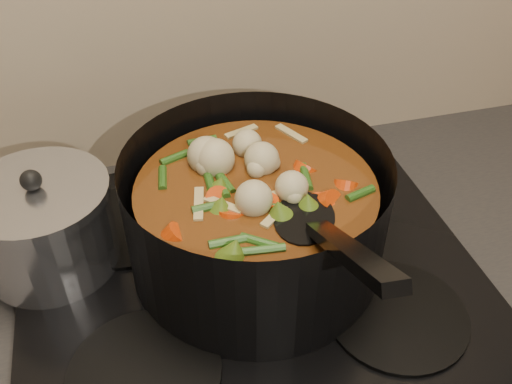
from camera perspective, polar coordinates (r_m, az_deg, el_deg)
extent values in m
cube|color=black|center=(0.83, -0.62, -9.73)|extent=(2.64, 0.64, 0.05)
cube|color=black|center=(0.81, -0.64, -8.09)|extent=(0.62, 0.54, 0.02)
cylinder|color=black|center=(0.70, -11.09, -17.29)|extent=(0.18, 0.18, 0.01)
cylinder|color=black|center=(0.76, 13.92, -11.82)|extent=(0.18, 0.18, 0.01)
cylinder|color=black|center=(0.88, -13.01, -3.29)|extent=(0.18, 0.18, 0.01)
cylinder|color=black|center=(0.93, 6.92, 0.16)|extent=(0.18, 0.18, 0.01)
cylinder|color=black|center=(0.75, 0.00, -2.10)|extent=(0.42, 0.42, 0.17)
cylinder|color=black|center=(0.81, 0.00, -6.34)|extent=(0.34, 0.34, 0.01)
cylinder|color=#633311|center=(0.76, 0.00, -2.90)|extent=(0.31, 0.31, 0.12)
cylinder|color=red|center=(0.74, 3.44, 0.92)|extent=(0.03, 0.04, 0.03)
cylinder|color=red|center=(0.79, 1.80, 3.89)|extent=(0.05, 0.05, 0.03)
cylinder|color=red|center=(0.80, -5.38, 4.41)|extent=(0.05, 0.05, 0.03)
cylinder|color=red|center=(0.72, -5.03, -0.04)|extent=(0.04, 0.04, 0.03)
cylinder|color=red|center=(0.66, -3.82, -4.56)|extent=(0.04, 0.04, 0.03)
cylinder|color=red|center=(0.70, 1.95, -1.69)|extent=(0.05, 0.05, 0.03)
cylinder|color=red|center=(0.73, 6.44, 0.22)|extent=(0.04, 0.04, 0.03)
cylinder|color=red|center=(0.81, 4.75, 4.67)|extent=(0.04, 0.04, 0.03)
cylinder|color=red|center=(0.77, -1.83, 3.07)|extent=(0.05, 0.05, 0.03)
cylinder|color=red|center=(0.75, -7.57, 1.17)|extent=(0.05, 0.05, 0.03)
sphere|color=#C6B98B|center=(0.73, 5.43, 2.18)|extent=(0.05, 0.05, 0.05)
sphere|color=#C6B98B|center=(0.77, -0.59, 4.54)|extent=(0.05, 0.05, 0.05)
sphere|color=#C6B98B|center=(0.72, -5.71, 1.43)|extent=(0.05, 0.05, 0.05)
sphere|color=#C6B98B|center=(0.66, -1.21, -2.47)|extent=(0.05, 0.05, 0.05)
sphere|color=#C6B98B|center=(0.70, 5.54, 0.04)|extent=(0.05, 0.05, 0.05)
sphere|color=#C6B98B|center=(0.77, 2.60, 4.18)|extent=(0.05, 0.05, 0.05)
cone|color=olive|center=(0.65, -1.70, -4.37)|extent=(0.05, 0.05, 0.04)
cone|color=olive|center=(0.70, 7.57, -0.80)|extent=(0.05, 0.05, 0.04)
cone|color=olive|center=(0.79, 3.44, 4.78)|extent=(0.05, 0.05, 0.04)
cone|color=olive|center=(0.77, -5.79, 3.67)|extent=(0.05, 0.05, 0.04)
cone|color=olive|center=(0.67, -6.08, -2.67)|extent=(0.05, 0.05, 0.04)
cone|color=olive|center=(0.66, 4.86, -3.43)|extent=(0.05, 0.05, 0.04)
cylinder|color=#2F5D1B|center=(0.76, 1.73, 2.97)|extent=(0.01, 0.05, 0.01)
cylinder|color=#2F5D1B|center=(0.81, -3.26, 5.53)|extent=(0.04, 0.04, 0.01)
cylinder|color=#2F5D1B|center=(0.75, -6.98, 2.17)|extent=(0.05, 0.02, 0.01)
cylinder|color=#2F5D1B|center=(0.70, -5.26, -1.19)|extent=(0.03, 0.05, 0.01)
cylinder|color=#2F5D1B|center=(0.68, -0.79, -1.94)|extent=(0.03, 0.05, 0.01)
cylinder|color=#2F5D1B|center=(0.66, 6.44, -4.26)|extent=(0.05, 0.02, 0.01)
cylinder|color=#2F5D1B|center=(0.72, 7.60, 0.53)|extent=(0.04, 0.04, 0.01)
cylinder|color=#2F5D1B|center=(0.77, 3.84, 3.25)|extent=(0.01, 0.05, 0.01)
cylinder|color=#2F5D1B|center=(0.76, -0.36, 3.19)|extent=(0.04, 0.04, 0.01)
cylinder|color=#2F5D1B|center=(0.78, -7.02, 3.90)|extent=(0.05, 0.02, 0.01)
cylinder|color=#2F5D1B|center=(0.71, -7.56, -0.33)|extent=(0.03, 0.05, 0.01)
cylinder|color=#2F5D1B|center=(0.67, -2.98, -2.72)|extent=(0.03, 0.05, 0.01)
cylinder|color=#2F5D1B|center=(0.68, 1.55, -1.80)|extent=(0.05, 0.02, 0.01)
cube|color=tan|center=(0.73, -6.69, 0.89)|extent=(0.05, 0.01, 0.00)
cube|color=tan|center=(0.66, -1.44, -3.80)|extent=(0.02, 0.05, 0.00)
cube|color=tan|center=(0.70, 6.52, -0.76)|extent=(0.05, 0.04, 0.00)
cube|color=tan|center=(0.78, 3.01, 4.12)|extent=(0.04, 0.04, 0.00)
cube|color=tan|center=(0.77, -5.05, 3.14)|extent=(0.03, 0.05, 0.00)
cube|color=tan|center=(0.68, -5.21, -2.36)|extent=(0.05, 0.02, 0.00)
ellipsoid|color=black|center=(0.68, 4.84, -2.75)|extent=(0.11, 0.12, 0.01)
cube|color=black|center=(0.56, 9.26, -5.93)|extent=(0.04, 0.21, 0.13)
cylinder|color=silver|center=(0.82, -20.22, -3.54)|extent=(0.18, 0.18, 0.11)
cylinder|color=silver|center=(0.78, -21.24, -0.09)|extent=(0.19, 0.19, 0.01)
sphere|color=black|center=(0.77, -21.59, 1.10)|extent=(0.03, 0.03, 0.03)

